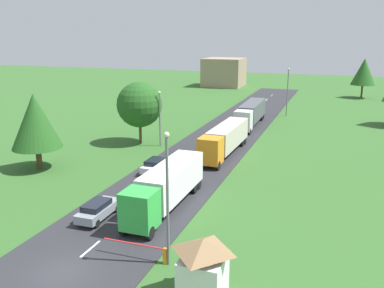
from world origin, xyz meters
TOP-DOWN VIEW (x-y plane):
  - ground_plane at (0.00, 0.00)m, footprint 280.00×280.00m
  - road at (0.00, 24.50)m, footprint 10.00×140.00m
  - lane_marking_centre at (0.00, 20.95)m, footprint 0.16×122.49m
  - truck_lead at (2.26, 11.30)m, footprint 2.52×12.15m
  - truck_second at (2.61, 28.76)m, footprint 2.79×13.45m
  - truck_third at (2.15, 46.22)m, footprint 2.72×13.96m
  - car_lead at (-2.13, 7.51)m, footprint 1.77×4.49m
  - car_second at (-2.58, 19.73)m, footprint 1.91×4.30m
  - guard_booth at (8.98, 0.66)m, footprint 2.76×2.97m
  - barrier_gate at (4.80, 3.16)m, footprint 4.64×0.28m
  - person_lead at (7.87, 1.51)m, footprint 0.38×0.22m
  - person_second at (9.07, 0.12)m, footprint 0.38×0.24m
  - person_third at (7.86, 1.65)m, footprint 0.38×0.22m
  - lamppost_lead at (5.84, 3.12)m, footprint 0.36×0.36m
  - lamppost_second at (-6.55, 29.92)m, footprint 0.36×0.36m
  - lamppost_third at (6.53, 56.79)m, footprint 0.36×0.36m
  - tree_oak at (20.19, 84.86)m, footprint 5.48×5.48m
  - tree_maple at (-9.67, 30.33)m, footprint 6.05×6.05m
  - tree_elm at (-15.26, 16.62)m, footprint 5.38×5.38m
  - distant_building at (-15.88, 95.65)m, footprint 10.67×10.40m

SIDE VIEW (x-z plane):
  - ground_plane at x=0.00m, z-range 0.00..0.00m
  - road at x=0.00m, z-range 0.00..0.06m
  - lane_marking_centre at x=0.00m, z-range 0.06..0.07m
  - barrier_gate at x=4.80m, z-range 0.17..1.22m
  - person_third at x=7.86m, z-range 0.03..1.63m
  - car_lead at x=-2.13m, z-range 0.10..1.56m
  - car_second at x=-2.58m, z-range 0.10..1.57m
  - person_lead at x=7.87m, z-range 0.04..1.75m
  - person_second at x=9.07m, z-range 0.05..1.85m
  - guard_booth at x=8.98m, z-range 0.01..3.57m
  - truck_second at x=2.61m, z-range 0.36..3.79m
  - truck_lead at x=2.26m, z-range 0.34..3.83m
  - truck_third at x=2.15m, z-range 0.35..3.92m
  - distant_building at x=-15.88m, z-range 0.00..7.81m
  - lamppost_second at x=-6.55m, z-range 0.47..7.79m
  - lamppost_third at x=6.53m, z-range 0.48..9.12m
  - lamppost_lead at x=5.84m, z-range 0.48..9.31m
  - tree_maple at x=-9.67m, z-range 1.14..9.48m
  - tree_elm at x=-15.26m, z-range 1.19..9.52m
  - tree_oak at x=20.19m, z-range 1.51..10.57m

